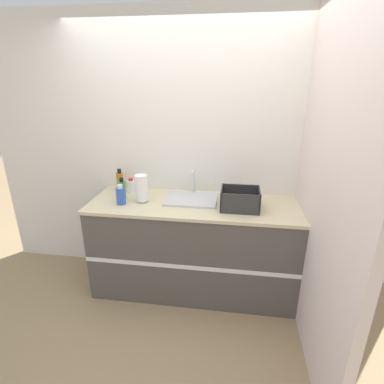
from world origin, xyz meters
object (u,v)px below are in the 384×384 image
Objects in this scene: sink at (191,198)px; dish_rack at (240,201)px; bottle_blue at (121,196)px; bottle_amber at (120,181)px; bottle_green at (122,189)px; paper_towel_roll at (142,188)px; bottle_white_spray at (131,186)px.

sink is 0.47m from dish_rack.
bottle_amber reaches higher than bottle_blue.
sink is at bearing 16.82° from bottle_blue.
bottle_amber is (-0.10, 0.20, 0.01)m from bottle_green.
sink is 2.34× the size of bottle_green.
bottle_amber is (-0.30, 0.24, -0.03)m from paper_towel_roll.
bottle_amber is at bearing 172.81° from bottle_white_spray.
bottle_blue is at bearing -87.46° from bottle_white_spray.
bottle_blue is 1.29× the size of bottle_white_spray.
sink is 0.65m from bottle_blue.
bottle_amber is 0.12m from bottle_white_spray.
paper_towel_roll is at bearing -167.52° from sink.
bottle_blue reaches higher than bottle_white_spray.
sink reaches higher than bottle_white_spray.
bottle_amber reaches higher than bottle_green.
bottle_white_spray is (0.02, 0.18, -0.03)m from bottle_green.
sink is 2.58× the size of bottle_blue.
bottle_amber reaches higher than bottle_white_spray.
sink is at bearing -10.87° from bottle_amber.
sink is 1.88× the size of paper_towel_roll.
bottle_blue is 0.14m from bottle_green.
bottle_blue is 0.32m from bottle_white_spray.
bottle_green is (-1.10, 0.08, 0.02)m from dish_rack.
sink is at bearing 4.71° from bottle_green.
sink is 0.77m from bottle_amber.
bottle_green is 0.19m from bottle_white_spray.
dish_rack is (0.45, -0.14, 0.05)m from sink.
paper_towel_roll is at bearing -51.04° from bottle_white_spray.
bottle_amber is at bearing 141.12° from paper_towel_roll.
dish_rack is 1.11m from bottle_white_spray.
bottle_blue is (-0.17, -0.09, -0.05)m from paper_towel_roll.
bottle_green is (-0.04, 0.13, 0.01)m from bottle_blue.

